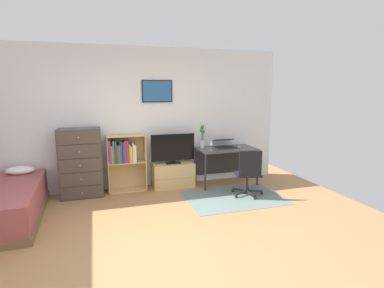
{
  "coord_description": "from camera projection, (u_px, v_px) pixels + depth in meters",
  "views": [
    {
      "loc": [
        -0.65,
        -3.55,
        1.92
      ],
      "look_at": [
        0.96,
        1.5,
        0.97
      ],
      "focal_mm": 28.94,
      "sensor_mm": 36.0,
      "label": 1
    }
  ],
  "objects": [
    {
      "name": "ground_plane",
      "position": [
        155.0,
        244.0,
        3.87
      ],
      "size": [
        7.2,
        7.2,
        0.0
      ],
      "primitive_type": "plane",
      "color": "#A87A4C"
    },
    {
      "name": "wall_back_with_posters",
      "position": [
        130.0,
        119.0,
        5.91
      ],
      "size": [
        6.12,
        0.09,
        2.7
      ],
      "color": "white",
      "rests_on": "ground_plane"
    },
    {
      "name": "area_rug",
      "position": [
        234.0,
        198.0,
        5.51
      ],
      "size": [
        1.7,
        1.2,
        0.01
      ],
      "primitive_type": "cube",
      "color": "slate",
      "rests_on": "ground_plane"
    },
    {
      "name": "dresser",
      "position": [
        81.0,
        163.0,
        5.5
      ],
      "size": [
        0.73,
        0.46,
        1.23
      ],
      "color": "#4C4238",
      "rests_on": "ground_plane"
    },
    {
      "name": "bookshelf",
      "position": [
        124.0,
        157.0,
        5.79
      ],
      "size": [
        0.71,
        0.3,
        1.07
      ],
      "color": "tan",
      "rests_on": "ground_plane"
    },
    {
      "name": "tv_stand",
      "position": [
        173.0,
        175.0,
        6.09
      ],
      "size": [
        0.81,
        0.41,
        0.48
      ],
      "color": "tan",
      "rests_on": "ground_plane"
    },
    {
      "name": "television",
      "position": [
        173.0,
        149.0,
        5.98
      ],
      "size": [
        0.86,
        0.16,
        0.58
      ],
      "color": "black",
      "rests_on": "tv_stand"
    },
    {
      "name": "desk",
      "position": [
        225.0,
        154.0,
        6.31
      ],
      "size": [
        1.17,
        0.65,
        0.74
      ],
      "color": "#4C4C4F",
      "rests_on": "ground_plane"
    },
    {
      "name": "office_chair",
      "position": [
        249.0,
        172.0,
        5.51
      ],
      "size": [
        0.58,
        0.57,
        0.86
      ],
      "rotation": [
        0.0,
        0.0,
        -0.25
      ],
      "color": "#232326",
      "rests_on": "ground_plane"
    },
    {
      "name": "laptop",
      "position": [
        225.0,
        144.0,
        6.31
      ],
      "size": [
        0.42,
        0.45,
        0.17
      ],
      "rotation": [
        0.0,
        0.0,
        -0.04
      ],
      "color": "#333338",
      "rests_on": "desk"
    },
    {
      "name": "computer_mouse",
      "position": [
        239.0,
        147.0,
        6.25
      ],
      "size": [
        0.06,
        0.1,
        0.03
      ],
      "primitive_type": "ellipsoid",
      "color": "silver",
      "rests_on": "desk"
    },
    {
      "name": "bamboo_vase",
      "position": [
        202.0,
        136.0,
        6.21
      ],
      "size": [
        0.1,
        0.11,
        0.47
      ],
      "color": "silver",
      "rests_on": "desk"
    },
    {
      "name": "wine_glass",
      "position": [
        211.0,
        143.0,
        5.98
      ],
      "size": [
        0.07,
        0.07,
        0.18
      ],
      "color": "silver",
      "rests_on": "desk"
    }
  ]
}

